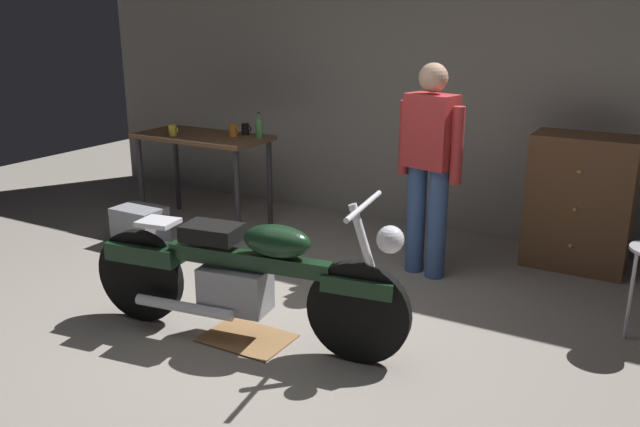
{
  "coord_description": "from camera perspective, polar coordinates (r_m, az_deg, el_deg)",
  "views": [
    {
      "loc": [
        2.2,
        -3.21,
        2.03
      ],
      "look_at": [
        -0.05,
        0.7,
        0.65
      ],
      "focal_mm": 37.12,
      "sensor_mm": 36.0,
      "label": 1
    }
  ],
  "objects": [
    {
      "name": "workbench",
      "position": [
        6.5,
        -10.06,
        5.73
      ],
      "size": [
        1.3,
        0.64,
        0.9
      ],
      "color": "brown",
      "rests_on": "ground_plane"
    },
    {
      "name": "storage_bin",
      "position": [
        6.22,
        -15.24,
        -1.01
      ],
      "size": [
        0.44,
        0.32,
        0.34
      ],
      "primitive_type": "cube",
      "color": "gray",
      "rests_on": "ground_plane"
    },
    {
      "name": "drip_tray",
      "position": [
        4.38,
        -6.32,
        -10.63
      ],
      "size": [
        0.56,
        0.4,
        0.01
      ],
      "primitive_type": "cube",
      "color": "olive",
      "rests_on": "ground_plane"
    },
    {
      "name": "mug_orange_travel",
      "position": [
        6.33,
        -7.51,
        7.11
      ],
      "size": [
        0.12,
        0.08,
        0.11
      ],
      "color": "orange",
      "rests_on": "workbench"
    },
    {
      "name": "motorcycle",
      "position": [
        4.19,
        -6.58,
        -5.23
      ],
      "size": [
        2.18,
        0.69,
        1.0
      ],
      "rotation": [
        0.0,
        0.0,
        0.15
      ],
      "color": "black",
      "rests_on": "ground_plane"
    },
    {
      "name": "person_standing",
      "position": [
        5.17,
        9.4,
        4.46
      ],
      "size": [
        0.56,
        0.3,
        1.67
      ],
      "rotation": [
        0.0,
        0.0,
        2.9
      ],
      "color": "#3F5B94",
      "rests_on": "ground_plane"
    },
    {
      "name": "mug_yellow_tall",
      "position": [
        6.47,
        -12.58,
        7.02
      ],
      "size": [
        0.11,
        0.07,
        0.1
      ],
      "color": "yellow",
      "rests_on": "workbench"
    },
    {
      "name": "back_wall",
      "position": [
        6.41,
        9.99,
        12.47
      ],
      "size": [
        8.0,
        0.12,
        3.1
      ],
      "primitive_type": "cube",
      "color": "gray",
      "rests_on": "ground_plane"
    },
    {
      "name": "bottle",
      "position": [
        6.21,
        -5.29,
        7.37
      ],
      "size": [
        0.06,
        0.06,
        0.24
      ],
      "color": "#4C8C4C",
      "rests_on": "workbench"
    },
    {
      "name": "mug_black_matte",
      "position": [
        6.41,
        -6.44,
        7.25
      ],
      "size": [
        0.11,
        0.07,
        0.11
      ],
      "color": "black",
      "rests_on": "workbench"
    },
    {
      "name": "wooden_dresser",
      "position": [
        5.75,
        21.48,
        0.89
      ],
      "size": [
        0.8,
        0.47,
        1.1
      ],
      "color": "brown",
      "rests_on": "ground_plane"
    },
    {
      "name": "ground_plane",
      "position": [
        4.39,
        -4.12,
        -10.58
      ],
      "size": [
        12.0,
        12.0,
        0.0
      ],
      "primitive_type": "plane",
      "color": "gray"
    }
  ]
}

